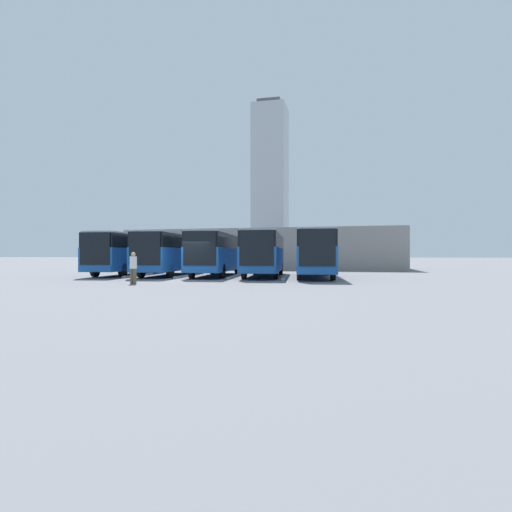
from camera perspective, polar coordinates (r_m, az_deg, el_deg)
name	(u,v)px	position (r m, az deg, el deg)	size (l,w,h in m)	color
ground_plane	(189,280)	(26.07, -9.59, -3.44)	(600.00, 600.00, 0.00)	slate
bus_0	(314,252)	(29.22, 8.33, 0.56)	(3.71, 10.83, 3.32)	#19519E
curb_divider_0	(285,277)	(27.94, 4.16, -3.05)	(0.24, 5.31, 0.15)	#9E9E99
bus_1	(264,252)	(30.16, 1.20, 0.55)	(3.71, 10.83, 3.32)	#19519E
curb_divider_1	(234,276)	(29.15, -3.11, -2.92)	(0.24, 5.31, 0.15)	#9E9E99
bus_2	(217,252)	(31.18, -5.63, 0.53)	(3.71, 10.83, 3.32)	#19519E
curb_divider_2	(186,276)	(30.44, -9.98, -2.79)	(0.24, 5.31, 0.15)	#9E9E99
bus_3	(170,252)	(32.40, -12.12, 0.51)	(3.71, 10.83, 3.32)	#19519E
curb_divider_3	(139,275)	(31.92, -16.41, -2.66)	(0.24, 5.31, 0.15)	#9E9E99
bus_4	(128,252)	(34.24, -17.82, 0.49)	(3.71, 10.83, 3.32)	#19519E
pedestrian	(133,267)	(23.27, -17.13, -1.50)	(0.50, 0.50, 1.78)	brown
station_building	(266,249)	(48.99, 1.40, 0.94)	(31.77, 14.58, 4.61)	gray
office_tower	(270,181)	(204.43, 2.04, 10.59)	(16.39, 16.39, 79.01)	#ADB2B7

